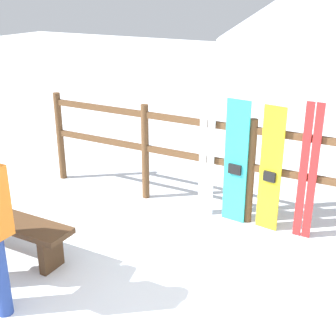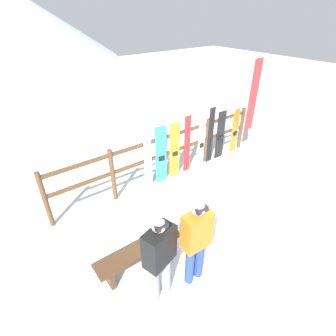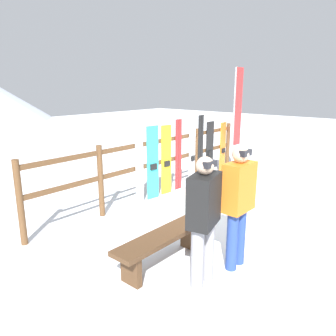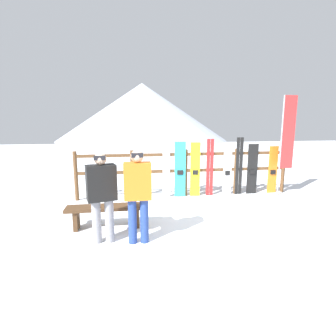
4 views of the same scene
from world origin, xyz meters
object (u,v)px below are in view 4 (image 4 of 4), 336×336
at_px(ski_pair_red, 210,168).
at_px(snowboard_yellow, 195,170).
at_px(snowboard_orange, 273,170).
at_px(person_orange, 138,190).
at_px(ski_pair_white, 166,165).
at_px(snowboard_black_stripe, 252,169).
at_px(snowboard_white, 227,170).
at_px(ski_pair_black, 239,166).
at_px(rental_flag, 286,137).
at_px(person_black, 102,192).
at_px(snowboard_cyan, 180,170).
at_px(bench, 107,211).

bearing_deg(ski_pair_red, snowboard_yellow, -179.53).
distance_m(ski_pair_red, snowboard_orange, 1.88).
relative_size(person_orange, ski_pair_white, 0.90).
height_order(ski_pair_white, snowboard_yellow, ski_pair_white).
height_order(ski_pair_white, ski_pair_red, ski_pair_white).
bearing_deg(ski_pair_white, snowboard_black_stripe, -0.08).
xyz_separation_m(snowboard_white, snowboard_black_stripe, (0.74, 0.00, 0.02)).
bearing_deg(ski_pair_red, person_orange, -128.27).
distance_m(person_orange, ski_pair_black, 3.93).
bearing_deg(rental_flag, person_black, -154.48).
relative_size(snowboard_black_stripe, snowboard_orange, 1.05).
bearing_deg(snowboard_yellow, snowboard_orange, -0.00).
bearing_deg(person_black, ski_pair_red, 43.34).
distance_m(snowboard_yellow, ski_pair_black, 1.27).
height_order(snowboard_cyan, rental_flag, rental_flag).
relative_size(ski_pair_red, rental_flag, 0.58).
distance_m(ski_pair_white, snowboard_orange, 3.10).
xyz_separation_m(ski_pair_red, ski_pair_black, (0.85, 0.00, 0.02)).
relative_size(person_orange, snowboard_white, 1.15).
height_order(ski_pair_red, rental_flag, rental_flag).
relative_size(ski_pair_red, ski_pair_black, 0.98).
height_order(person_orange, snowboard_yellow, person_orange).
relative_size(person_orange, ski_pair_black, 0.99).
relative_size(bench, ski_pair_white, 0.87).
bearing_deg(person_orange, snowboard_cyan, 64.85).
xyz_separation_m(snowboard_yellow, ski_pair_red, (0.42, 0.00, 0.05)).
distance_m(bench, ski_pair_white, 2.44).
height_order(snowboard_cyan, snowboard_black_stripe, snowboard_cyan).
bearing_deg(snowboard_black_stripe, rental_flag, -19.04).
relative_size(ski_pair_white, snowboard_cyan, 1.17).
distance_m(person_orange, snowboard_orange, 4.75).
bearing_deg(snowboard_black_stripe, person_black, -147.31).
relative_size(person_black, snowboard_white, 1.11).
xyz_separation_m(snowboard_cyan, snowboard_black_stripe, (2.09, -0.00, -0.04)).
height_order(snowboard_cyan, snowboard_yellow, snowboard_cyan).
bearing_deg(person_orange, snowboard_white, 45.46).
bearing_deg(ski_pair_black, ski_pair_red, 180.00).
bearing_deg(ski_pair_black, person_black, -144.41).
bearing_deg(person_black, snowboard_white, 38.37).
xyz_separation_m(bench, snowboard_white, (3.17, 1.89, 0.36)).
distance_m(snowboard_cyan, snowboard_black_stripe, 2.09).
bearing_deg(snowboard_black_stripe, bench, -154.19).
bearing_deg(person_orange, bench, 128.64).
relative_size(ski_pair_black, snowboard_orange, 1.19).
relative_size(ski_pair_white, ski_pair_red, 1.13).
height_order(person_black, ski_pair_white, ski_pair_white).
bearing_deg(snowboard_black_stripe, ski_pair_red, 179.84).
xyz_separation_m(bench, snowboard_cyan, (1.82, 1.89, 0.42)).
bearing_deg(rental_flag, snowboard_yellow, 173.71).
distance_m(snowboard_white, snowboard_orange, 1.37).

